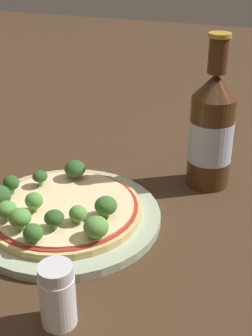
{
  "coord_description": "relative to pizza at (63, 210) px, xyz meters",
  "views": [
    {
      "loc": [
        0.29,
        -0.48,
        0.37
      ],
      "look_at": [
        0.08,
        0.07,
        0.06
      ],
      "focal_mm": 50.0,
      "sensor_mm": 36.0,
      "label": 1
    }
  ],
  "objects": [
    {
      "name": "plate",
      "position": [
        0.0,
        0.0,
        -0.01
      ],
      "size": [
        0.26,
        0.26,
        0.01
      ],
      "color": "#A3B293",
      "rests_on": "ground_plane"
    },
    {
      "name": "beer_bottle",
      "position": [
        0.16,
        0.18,
        0.07
      ],
      "size": [
        0.07,
        0.07,
        0.24
      ],
      "color": "#472814",
      "rests_on": "ground_plane"
    },
    {
      "name": "broccoli_floret_9",
      "position": [
        -0.03,
        -0.03,
        0.02
      ],
      "size": [
        0.02,
        0.02,
        0.03
      ],
      "color": "#7A9E5B",
      "rests_on": "pizza"
    },
    {
      "name": "broccoli_floret_10",
      "position": [
        -0.06,
        0.04,
        0.02
      ],
      "size": [
        0.02,
        0.02,
        0.02
      ],
      "color": "#7A9E5B",
      "rests_on": "pizza"
    },
    {
      "name": "broccoli_floret_7",
      "position": [
        0.04,
        -0.03,
        0.02
      ],
      "size": [
        0.02,
        0.02,
        0.02
      ],
      "color": "#7A9E5B",
      "rests_on": "pizza"
    },
    {
      "name": "broccoli_floret_5",
      "position": [
        0.0,
        -0.09,
        0.02
      ],
      "size": [
        0.02,
        0.02,
        0.02
      ],
      "color": "#7A9E5B",
      "rests_on": "pizza"
    },
    {
      "name": "broccoli_floret_2",
      "position": [
        0.02,
        -0.05,
        0.02
      ],
      "size": [
        0.03,
        0.03,
        0.03
      ],
      "color": "#7A9E5B",
      "rests_on": "pizza"
    },
    {
      "name": "broccoli_floret_11",
      "position": [
        -0.02,
        0.08,
        0.02
      ],
      "size": [
        0.03,
        0.03,
        0.03
      ],
      "color": "#7A9E5B",
      "rests_on": "pizza"
    },
    {
      "name": "broccoli_floret_0",
      "position": [
        0.07,
        -0.05,
        0.02
      ],
      "size": [
        0.03,
        0.03,
        0.03
      ],
      "color": "#7A9E5B",
      "rests_on": "pizza"
    },
    {
      "name": "pepper_shaker",
      "position": [
        0.08,
        -0.17,
        0.02
      ],
      "size": [
        0.04,
        0.04,
        0.07
      ],
      "color": "silver",
      "rests_on": "ground_plane"
    },
    {
      "name": "broccoli_floret_4",
      "position": [
        0.07,
        -0.0,
        0.02
      ],
      "size": [
        0.03,
        0.03,
        0.03
      ],
      "color": "#7A9E5B",
      "rests_on": "pizza"
    },
    {
      "name": "pizza",
      "position": [
        0.0,
        0.0,
        0.0
      ],
      "size": [
        0.22,
        0.22,
        0.01
      ],
      "color": "tan",
      "rests_on": "plate"
    },
    {
      "name": "ground_plane",
      "position": [
        -0.01,
        0.0,
        -0.02
      ],
      "size": [
        3.0,
        3.0,
        0.0
      ],
      "primitive_type": "plane",
      "color": "#3D2819"
    },
    {
      "name": "broccoli_floret_6",
      "position": [
        -0.05,
        -0.06,
        0.02
      ],
      "size": [
        0.03,
        0.03,
        0.03
      ],
      "color": "#7A9E5B",
      "rests_on": "pizza"
    },
    {
      "name": "broccoli_floret_8",
      "position": [
        -0.02,
        -0.07,
        0.02
      ],
      "size": [
        0.03,
        0.03,
        0.03
      ],
      "color": "#7A9E5B",
      "rests_on": "pizza"
    },
    {
      "name": "broccoli_floret_1",
      "position": [
        -0.08,
        0.01,
        0.02
      ],
      "size": [
        0.02,
        0.02,
        0.03
      ],
      "color": "#7A9E5B",
      "rests_on": "pizza"
    }
  ]
}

